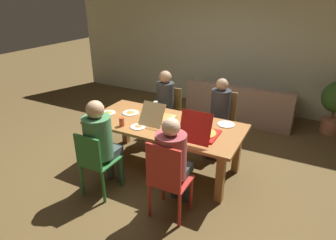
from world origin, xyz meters
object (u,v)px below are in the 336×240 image
at_px(chair_0, 167,110).
at_px(plate_2, 138,127).
at_px(person_0, 164,100).
at_px(plate_0, 131,113).
at_px(chair_3, 167,178).
at_px(chair_1, 221,119).
at_px(plate_3, 226,124).
at_px(chair_2, 96,161).
at_px(person_2, 101,139).
at_px(couch, 240,106).
at_px(potted_plant, 336,102).
at_px(dining_table, 165,129).
at_px(plate_1, 108,113).
at_px(drinking_glass_1, 122,122).
at_px(pizza_box_0, 160,117).
at_px(pizza_box_1, 201,133).
at_px(person_1, 219,111).
at_px(drinking_glass_0, 156,105).
at_px(person_3, 173,158).

bearing_deg(chair_0, plate_2, -80.74).
relative_size(person_0, plate_0, 4.91).
bearing_deg(chair_3, plate_0, 138.91).
distance_m(chair_1, chair_3, 1.89).
xyz_separation_m(chair_1, plate_3, (0.26, -0.63, 0.22)).
relative_size(chair_2, plate_2, 4.14).
xyz_separation_m(chair_1, person_2, (-0.98, -1.79, 0.23)).
relative_size(chair_1, person_2, 0.76).
height_order(couch, potted_plant, potted_plant).
distance_m(dining_table, plate_1, 0.94).
relative_size(plate_0, couch, 0.12).
bearing_deg(dining_table, chair_3, -60.57).
bearing_deg(potted_plant, drinking_glass_1, -133.73).
distance_m(chair_0, chair_2, 1.92).
bearing_deg(plate_0, plate_2, -44.48).
height_order(chair_2, plate_2, chair_2).
distance_m(chair_3, plate_0, 1.53).
bearing_deg(person_2, pizza_box_0, 68.15).
height_order(person_2, pizza_box_1, person_2).
xyz_separation_m(person_0, plate_3, (1.24, -0.49, 0.02)).
bearing_deg(dining_table, drinking_glass_1, -143.69).
xyz_separation_m(person_1, pizza_box_1, (0.09, -0.96, 0.07)).
relative_size(drinking_glass_0, drinking_glass_1, 1.06).
bearing_deg(chair_2, chair_1, 62.99).
height_order(chair_1, plate_2, chair_1).
bearing_deg(person_0, pizza_box_1, -42.53).
bearing_deg(person_2, potted_plant, 50.97).
bearing_deg(dining_table, plate_2, -132.04).
bearing_deg(couch, chair_3, -89.70).
relative_size(person_1, plate_3, 5.08).
distance_m(plate_0, plate_1, 0.34).
bearing_deg(potted_plant, couch, -176.35).
distance_m(dining_table, chair_3, 1.06).
distance_m(chair_3, couch, 3.24).
bearing_deg(chair_0, pizza_box_0, -68.85).
relative_size(person_1, chair_3, 1.24).
bearing_deg(potted_plant, plate_0, -140.10).
height_order(pizza_box_0, plate_0, pizza_box_0).
height_order(pizza_box_0, plate_2, pizza_box_0).
distance_m(chair_0, chair_1, 0.98).
distance_m(dining_table, couch, 2.39).
relative_size(dining_table, person_0, 1.81).
height_order(chair_2, person_3, person_3).
xyz_separation_m(chair_0, plate_2, (0.20, -1.25, 0.24)).
relative_size(chair_3, plate_3, 4.10).
bearing_deg(plate_2, potted_plant, 48.07).
height_order(chair_2, plate_3, chair_2).
relative_size(person_2, pizza_box_0, 2.38).
height_order(chair_1, drinking_glass_1, chair_1).
height_order(plate_2, drinking_glass_1, drinking_glass_1).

